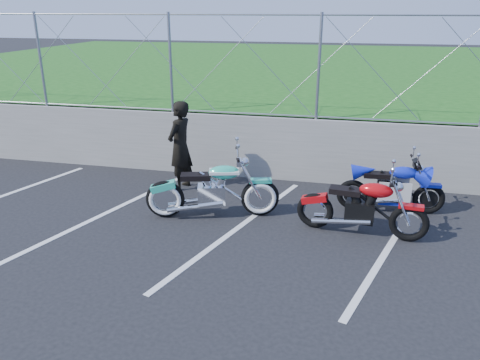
% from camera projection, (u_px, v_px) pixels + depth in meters
% --- Properties ---
extents(ground, '(90.00, 90.00, 0.00)m').
position_uv_depth(ground, '(223.00, 257.00, 6.72)').
color(ground, black).
rests_on(ground, ground).
extents(retaining_wall, '(30.00, 0.22, 1.30)m').
position_uv_depth(retaining_wall, '(266.00, 147.00, 9.70)').
color(retaining_wall, slate).
rests_on(retaining_wall, ground).
extents(grass_field, '(30.00, 20.00, 1.30)m').
position_uv_depth(grass_field, '(308.00, 80.00, 18.84)').
color(grass_field, '#1A5115').
rests_on(grass_field, ground).
extents(chain_link_fence, '(28.00, 0.03, 2.00)m').
position_uv_depth(chain_link_fence, '(267.00, 66.00, 9.12)').
color(chain_link_fence, gray).
rests_on(chain_link_fence, retaining_wall).
extents(parking_lines, '(18.29, 4.31, 0.01)m').
position_uv_depth(parking_lines, '(313.00, 235.00, 7.38)').
color(parking_lines, silver).
rests_on(parking_lines, ground).
extents(cruiser_turquoise, '(2.22, 0.81, 1.13)m').
position_uv_depth(cruiser_turquoise, '(214.00, 192.00, 7.90)').
color(cruiser_turquoise, black).
rests_on(cruiser_turquoise, ground).
extents(naked_orange, '(2.03, 0.69, 1.01)m').
position_uv_depth(naked_orange, '(363.00, 209.00, 7.27)').
color(naked_orange, black).
rests_on(naked_orange, ground).
extents(sportbike_blue, '(1.84, 0.65, 0.95)m').
position_uv_depth(sportbike_blue, '(392.00, 189.00, 8.11)').
color(sportbike_blue, black).
rests_on(sportbike_blue, ground).
extents(person_standing, '(0.55, 0.71, 1.74)m').
position_uv_depth(person_standing, '(180.00, 146.00, 9.01)').
color(person_standing, black).
rests_on(person_standing, ground).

